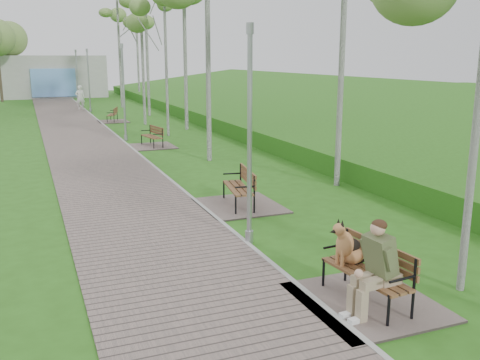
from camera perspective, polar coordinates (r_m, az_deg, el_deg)
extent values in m
plane|color=#295B16|center=(7.73, 14.68, -17.60)|extent=(120.00, 120.00, 0.00)
cube|color=#685B54|center=(27.15, -16.60, 4.30)|extent=(3.50, 67.00, 0.04)
cube|color=#999993|center=(27.35, -12.94, 4.58)|extent=(0.10, 67.00, 0.05)
cube|color=#337B1F|center=(30.22, 10.71, 5.41)|extent=(14.00, 70.00, 1.60)
cube|color=#9E9E99|center=(56.36, -19.43, 10.38)|extent=(10.00, 5.00, 4.00)
cube|color=#6397DD|center=(53.78, -19.25, 9.77)|extent=(4.00, 0.20, 2.60)
cube|color=#685B54|center=(9.08, 13.32, -12.52)|extent=(2.04, 2.26, 0.04)
cube|color=brown|center=(8.86, 13.21, -9.73)|extent=(0.68, 1.74, 0.05)
cube|color=brown|center=(8.92, 14.65, -7.55)|extent=(0.21, 1.69, 0.37)
cube|color=#685B54|center=(14.21, -0.04, -2.75)|extent=(2.04, 2.27, 0.04)
cube|color=brown|center=(14.07, -0.23, -0.85)|extent=(0.78, 1.76, 0.05)
cube|color=brown|center=(14.06, 0.85, 0.42)|extent=(0.32, 1.69, 0.37)
cube|color=#685B54|center=(23.97, -9.26, 3.57)|extent=(1.81, 2.01, 0.04)
cube|color=brown|center=(23.89, -9.41, 4.59)|extent=(0.70, 1.56, 0.04)
cube|color=brown|center=(23.94, -8.90, 5.28)|extent=(0.29, 1.49, 0.33)
cube|color=#685B54|center=(33.74, -13.37, 6.09)|extent=(1.75, 1.95, 0.04)
cube|color=brown|center=(33.69, -13.50, 6.79)|extent=(0.85, 1.53, 0.04)
cube|color=brown|center=(33.63, -13.12, 7.25)|extent=(0.47, 1.41, 0.32)
cylinder|color=#95989D|center=(11.48, 0.99, -6.05)|extent=(0.18, 0.18, 0.26)
cylinder|color=#95989D|center=(10.98, 1.03, 4.15)|extent=(0.11, 0.11, 4.38)
cylinder|color=#95989D|center=(10.87, 1.08, 15.87)|extent=(0.16, 0.16, 0.22)
cylinder|color=#95989D|center=(26.00, -12.07, 4.43)|extent=(0.17, 0.17, 0.26)
cylinder|color=#95989D|center=(25.78, -12.29, 8.90)|extent=(0.10, 0.10, 4.33)
cylinder|color=#95989D|center=(25.73, -12.53, 13.80)|extent=(0.16, 0.16, 0.22)
cylinder|color=#95989D|center=(40.19, -15.65, 7.18)|extent=(0.17, 0.17, 0.26)
cylinder|color=#95989D|center=(40.05, -15.82, 10.05)|extent=(0.10, 0.10, 4.28)
cylinder|color=#95989D|center=(40.02, -16.02, 13.17)|extent=(0.15, 0.15, 0.21)
cylinder|color=#95989D|center=(47.39, -16.79, 7.93)|extent=(0.17, 0.17, 0.26)
cylinder|color=#95989D|center=(47.27, -16.95, 10.37)|extent=(0.10, 0.10, 4.30)
cylinder|color=#95989D|center=(47.24, -17.13, 13.02)|extent=(0.15, 0.15, 0.22)
imported|color=white|center=(41.89, -16.68, 8.42)|extent=(0.67, 0.44, 1.83)
cylinder|color=silver|center=(16.36, 10.93, 15.23)|extent=(0.17, 0.17, 9.15)
cylinder|color=silver|center=(20.19, -3.46, 15.31)|extent=(0.18, 0.18, 9.39)
cylinder|color=silver|center=(26.98, -7.90, 12.83)|extent=(0.16, 0.16, 7.70)
ellipsoid|color=olive|center=(27.09, -8.07, 18.04)|extent=(2.25, 2.25, 3.39)
cylinder|color=silver|center=(29.29, -5.93, 15.66)|extent=(0.19, 0.19, 10.53)
cylinder|color=silver|center=(31.77, -10.39, 13.63)|extent=(0.20, 0.20, 8.67)
cylinder|color=silver|center=(36.68, -9.97, 15.38)|extent=(0.19, 0.19, 11.03)
cylinder|color=silver|center=(43.16, -12.77, 13.86)|extent=(0.18, 0.18, 9.51)
ellipsoid|color=olive|center=(43.33, -12.98, 17.88)|extent=(2.55, 2.55, 4.18)
cylinder|color=silver|center=(49.58, -10.90, 13.96)|extent=(0.19, 0.19, 9.79)
ellipsoid|color=olive|center=(49.74, -11.06, 17.57)|extent=(2.76, 2.76, 4.31)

